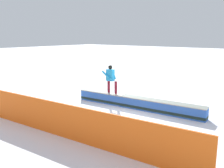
# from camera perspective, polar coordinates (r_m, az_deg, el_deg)

# --- Properties ---
(ground_plane) EXTENTS (120.00, 120.00, 0.00)m
(ground_plane) POSITION_cam_1_polar(r_m,az_deg,el_deg) (12.55, 5.63, -5.63)
(ground_plane) COLOR white
(grind_box) EXTENTS (6.91, 1.09, 0.59)m
(grind_box) POSITION_cam_1_polar(r_m,az_deg,el_deg) (12.47, 5.65, -4.46)
(grind_box) COLOR blue
(grind_box) RESTS_ON ground_plane
(snowboarder) EXTENTS (1.42, 0.45, 1.50)m
(snowboarder) POSITION_cam_1_polar(r_m,az_deg,el_deg) (13.00, -0.28, 1.39)
(snowboarder) COLOR silver
(snowboarder) RESTS_ON grind_box
(safety_fence) EXTENTS (10.04, 0.85, 1.27)m
(safety_fence) POSITION_cam_1_polar(r_m,az_deg,el_deg) (8.99, -10.64, -8.48)
(safety_fence) COLOR orange
(safety_fence) RESTS_ON ground_plane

